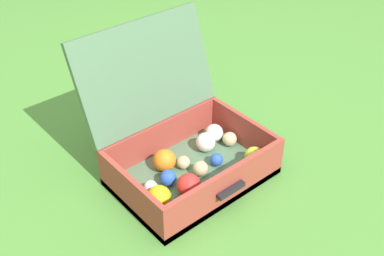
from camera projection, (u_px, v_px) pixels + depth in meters
ground_plane at (193, 197)px, 1.63m from camera, size 16.00×16.00×0.00m
open_suitcase at (183, 147)px, 1.68m from camera, size 0.52×0.52×0.49m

